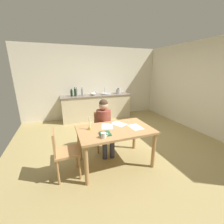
{
  "coord_description": "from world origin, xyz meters",
  "views": [
    {
      "loc": [
        -1.3,
        -2.88,
        1.81
      ],
      "look_at": [
        -0.18,
        0.13,
        0.85
      ],
      "focal_mm": 23.13,
      "sensor_mm": 36.0,
      "label": 1
    }
  ],
  "objects_px": {
    "dining_table": "(115,134)",
    "coffee_mug": "(104,135)",
    "sink_unit": "(106,94)",
    "bottle_sauce": "(82,92)",
    "stovetop_kettle": "(118,91)",
    "chair_side_empty": "(63,151)",
    "bottle_vinegar": "(75,92)",
    "person_seated": "(105,123)",
    "mixing_bowl": "(93,94)",
    "wine_glass_by_kettle": "(94,91)",
    "bottle_wine_red": "(77,92)",
    "bottle_oil": "(72,93)",
    "wine_glass_near_sink": "(97,91)",
    "book_magazine": "(105,134)",
    "chair_at_table": "(103,128)",
    "candlestick": "(90,126)"
  },
  "relations": [
    {
      "from": "chair_side_empty",
      "to": "stovetop_kettle",
      "type": "distance_m",
      "value": 3.64
    },
    {
      "from": "sink_unit",
      "to": "stovetop_kettle",
      "type": "relative_size",
      "value": 1.64
    },
    {
      "from": "chair_side_empty",
      "to": "candlestick",
      "type": "distance_m",
      "value": 0.62
    },
    {
      "from": "coffee_mug",
      "to": "stovetop_kettle",
      "type": "height_order",
      "value": "stovetop_kettle"
    },
    {
      "from": "bottle_sauce",
      "to": "wine_glass_near_sink",
      "type": "bearing_deg",
      "value": 12.76
    },
    {
      "from": "chair_side_empty",
      "to": "bottle_oil",
      "type": "bearing_deg",
      "value": 81.06
    },
    {
      "from": "person_seated",
      "to": "mixing_bowl",
      "type": "distance_m",
      "value": 2.33
    },
    {
      "from": "wine_glass_by_kettle",
      "to": "bottle_sauce",
      "type": "bearing_deg",
      "value": -164.17
    },
    {
      "from": "chair_at_table",
      "to": "candlestick",
      "type": "distance_m",
      "value": 0.74
    },
    {
      "from": "chair_side_empty",
      "to": "mixing_bowl",
      "type": "relative_size",
      "value": 4.24
    },
    {
      "from": "book_magazine",
      "to": "wine_glass_by_kettle",
      "type": "bearing_deg",
      "value": 82.97
    },
    {
      "from": "person_seated",
      "to": "chair_side_empty",
      "type": "xyz_separation_m",
      "value": [
        -0.91,
        -0.56,
        -0.18
      ]
    },
    {
      "from": "chair_side_empty",
      "to": "stovetop_kettle",
      "type": "xyz_separation_m",
      "value": [
        2.2,
        2.85,
        0.5
      ]
    },
    {
      "from": "book_magazine",
      "to": "wine_glass_by_kettle",
      "type": "xyz_separation_m",
      "value": [
        0.56,
        3.12,
        0.26
      ]
    },
    {
      "from": "person_seated",
      "to": "bottle_oil",
      "type": "bearing_deg",
      "value": 101.1
    },
    {
      "from": "wine_glass_by_kettle",
      "to": "bottle_wine_red",
      "type": "bearing_deg",
      "value": -171.92
    },
    {
      "from": "sink_unit",
      "to": "mixing_bowl",
      "type": "bearing_deg",
      "value": 179.76
    },
    {
      "from": "coffee_mug",
      "to": "sink_unit",
      "type": "bearing_deg",
      "value": 71.09
    },
    {
      "from": "bottle_oil",
      "to": "wine_glass_near_sink",
      "type": "bearing_deg",
      "value": 7.53
    },
    {
      "from": "candlestick",
      "to": "person_seated",
      "type": "bearing_deg",
      "value": 43.23
    },
    {
      "from": "bottle_sauce",
      "to": "mixing_bowl",
      "type": "xyz_separation_m",
      "value": [
        0.38,
        -0.02,
        -0.08
      ]
    },
    {
      "from": "book_magazine",
      "to": "bottle_sauce",
      "type": "height_order",
      "value": "bottle_sauce"
    },
    {
      "from": "sink_unit",
      "to": "mixing_bowl",
      "type": "relative_size",
      "value": 1.74
    },
    {
      "from": "chair_at_table",
      "to": "bottle_vinegar",
      "type": "bearing_deg",
      "value": 99.04
    },
    {
      "from": "person_seated",
      "to": "coffee_mug",
      "type": "bearing_deg",
      "value": -108.43
    },
    {
      "from": "chair_side_empty",
      "to": "chair_at_table",
      "type": "bearing_deg",
      "value": 37.76
    },
    {
      "from": "coffee_mug",
      "to": "bottle_oil",
      "type": "distance_m",
      "value": 3.13
    },
    {
      "from": "book_magazine",
      "to": "wine_glass_by_kettle",
      "type": "height_order",
      "value": "wine_glass_by_kettle"
    },
    {
      "from": "sink_unit",
      "to": "bottle_wine_red",
      "type": "bearing_deg",
      "value": 176.98
    },
    {
      "from": "dining_table",
      "to": "wine_glass_by_kettle",
      "type": "bearing_deg",
      "value": 83.94
    },
    {
      "from": "sink_unit",
      "to": "bottle_sauce",
      "type": "xyz_separation_m",
      "value": [
        -0.88,
        0.02,
        0.1
      ]
    },
    {
      "from": "chair_side_empty",
      "to": "wine_glass_near_sink",
      "type": "height_order",
      "value": "wine_glass_near_sink"
    },
    {
      "from": "book_magazine",
      "to": "mixing_bowl",
      "type": "relative_size",
      "value": 0.9
    },
    {
      "from": "chair_at_table",
      "to": "bottle_wine_red",
      "type": "xyz_separation_m",
      "value": [
        -0.28,
        2.2,
        0.54
      ]
    },
    {
      "from": "bottle_wine_red",
      "to": "mixing_bowl",
      "type": "height_order",
      "value": "bottle_wine_red"
    },
    {
      "from": "bottle_oil",
      "to": "chair_side_empty",
      "type": "bearing_deg",
      "value": -98.94
    },
    {
      "from": "chair_at_table",
      "to": "person_seated",
      "type": "height_order",
      "value": "person_seated"
    },
    {
      "from": "chair_side_empty",
      "to": "wine_glass_near_sink",
      "type": "bearing_deg",
      "value": 65.36
    },
    {
      "from": "bottle_vinegar",
      "to": "sink_unit",
      "type": "bearing_deg",
      "value": -0.94
    },
    {
      "from": "book_magazine",
      "to": "stovetop_kettle",
      "type": "xyz_separation_m",
      "value": [
        1.5,
        2.97,
        0.25
      ]
    },
    {
      "from": "dining_table",
      "to": "bottle_wine_red",
      "type": "xyz_separation_m",
      "value": [
        -0.32,
        2.87,
        0.39
      ]
    },
    {
      "from": "coffee_mug",
      "to": "bottle_sauce",
      "type": "xyz_separation_m",
      "value": [
        0.18,
        3.11,
        0.24
      ]
    },
    {
      "from": "stovetop_kettle",
      "to": "wine_glass_by_kettle",
      "type": "height_order",
      "value": "stovetop_kettle"
    },
    {
      "from": "mixing_bowl",
      "to": "stovetop_kettle",
      "type": "height_order",
      "value": "stovetop_kettle"
    },
    {
      "from": "coffee_mug",
      "to": "wine_glass_by_kettle",
      "type": "bearing_deg",
      "value": 79.1
    },
    {
      "from": "dining_table",
      "to": "coffee_mug",
      "type": "bearing_deg",
      "value": -138.16
    },
    {
      "from": "bottle_vinegar",
      "to": "mixing_bowl",
      "type": "relative_size",
      "value": 1.47
    },
    {
      "from": "wine_glass_near_sink",
      "to": "wine_glass_by_kettle",
      "type": "xyz_separation_m",
      "value": [
        -0.11,
        0.0,
        0.0
      ]
    },
    {
      "from": "chair_side_empty",
      "to": "bottle_vinegar",
      "type": "relative_size",
      "value": 2.88
    },
    {
      "from": "book_magazine",
      "to": "bottle_vinegar",
      "type": "xyz_separation_m",
      "value": [
        -0.13,
        2.99,
        0.28
      ]
    }
  ]
}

